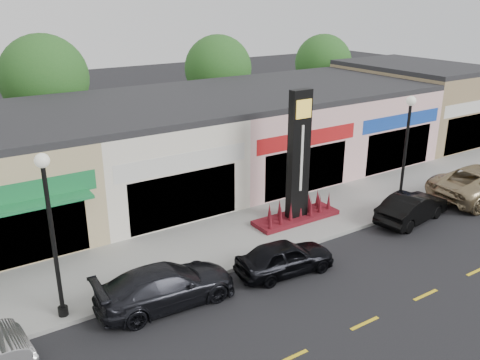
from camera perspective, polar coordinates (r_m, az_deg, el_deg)
The scene contains 16 objects.
ground at distance 19.11m, azimuth 7.22°, elevation -11.26°, with size 120.00×120.00×0.00m, color black.
sidewalk at distance 22.13m, azimuth -0.04°, elevation -6.25°, with size 52.00×4.30×0.15m, color gray.
curb at distance 20.49m, azimuth 3.43°, elevation -8.58°, with size 52.00×0.20×0.15m, color gray.
shop_cream at distance 26.59m, azimuth -11.20°, elevation 3.33°, with size 7.00×10.01×4.80m.
shop_pink_w at distance 29.77m, azimuth 1.38°, elevation 5.51°, with size 7.00×10.01×4.80m.
shop_pink_e at distance 34.11m, azimuth 11.21°, elevation 7.02°, with size 7.00×10.01×4.80m.
shop_tan at distance 39.18m, azimuth 18.73°, elevation 8.39°, with size 7.00×10.01×5.30m.
tree_rear_west at distance 32.83m, azimuth -21.12°, elevation 10.60°, with size 5.20×5.20×7.83m.
tree_rear_mid at distance 37.26m, azimuth -2.47°, elevation 12.36°, with size 4.80×4.80×7.29m.
tree_rear_east at distance 43.21m, azimuth 9.31°, elevation 12.85°, with size 4.60×4.60×6.94m.
lamp_west_near at distance 16.35m, azimuth -20.51°, elevation -4.37°, with size 0.44×0.44×5.47m.
lamp_east_near at distance 24.76m, azimuth 18.17°, elevation 4.06°, with size 0.44×0.44×5.47m.
pylon_sign at distance 22.80m, azimuth 6.50°, elevation 0.44°, with size 4.20×1.30×6.00m.
car_dark_sedan at distance 17.59m, azimuth -8.29°, elevation -11.66°, with size 4.81×1.96×1.40m, color black.
car_black_sedan at distance 19.29m, azimuth 5.06°, elevation -8.63°, with size 3.81×1.53×1.30m, color black.
car_black_conv at distance 24.68m, azimuth 18.75°, elevation -2.95°, with size 4.13×1.44×1.36m, color black.
Camera 1 is at (-10.80, -12.28, 9.90)m, focal length 38.00 mm.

